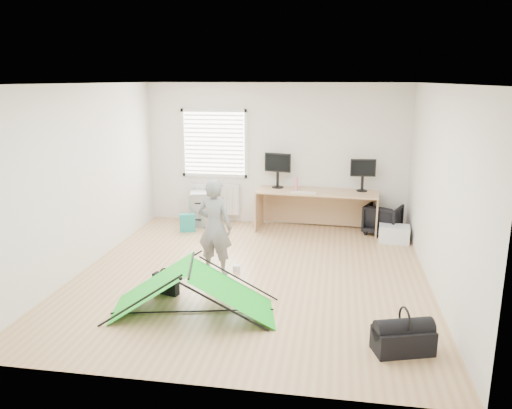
% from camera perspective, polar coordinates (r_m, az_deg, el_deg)
% --- Properties ---
extents(ground, '(5.50, 5.50, 0.00)m').
position_cam_1_polar(ground, '(7.32, -0.51, -7.99)').
color(ground, tan).
rests_on(ground, ground).
extents(back_wall, '(5.00, 0.02, 2.70)m').
position_cam_1_polar(back_wall, '(9.61, 2.28, 5.70)').
color(back_wall, silver).
rests_on(back_wall, ground).
extents(window, '(1.20, 0.06, 1.20)m').
position_cam_1_polar(window, '(9.76, -4.80, 6.98)').
color(window, silver).
rests_on(window, back_wall).
extents(radiator, '(1.00, 0.12, 0.60)m').
position_cam_1_polar(radiator, '(9.92, -4.72, 0.63)').
color(radiator, silver).
rests_on(radiator, back_wall).
extents(desk, '(2.25, 0.85, 0.75)m').
position_cam_1_polar(desk, '(9.34, 6.96, -0.73)').
color(desk, tan).
rests_on(desk, ground).
extents(filing_cabinet, '(0.56, 0.66, 0.66)m').
position_cam_1_polar(filing_cabinet, '(9.76, -6.17, -0.36)').
color(filing_cabinet, gray).
rests_on(filing_cabinet, ground).
extents(monitor_left, '(0.52, 0.23, 0.49)m').
position_cam_1_polar(monitor_left, '(9.45, 2.49, 3.38)').
color(monitor_left, black).
rests_on(monitor_left, desk).
extents(monitor_right, '(0.47, 0.15, 0.44)m').
position_cam_1_polar(monitor_right, '(9.35, 12.07, 2.82)').
color(monitor_right, black).
rests_on(monitor_right, desk).
extents(keyboard, '(0.46, 0.17, 0.02)m').
position_cam_1_polar(keyboard, '(9.06, 5.48, 1.36)').
color(keyboard, beige).
rests_on(keyboard, desk).
extents(thermos, '(0.07, 0.07, 0.25)m').
position_cam_1_polar(thermos, '(9.23, 4.63, 2.34)').
color(thermos, '#C56E77').
rests_on(thermos, desk).
extents(office_chair, '(0.78, 0.79, 0.56)m').
position_cam_1_polar(office_chair, '(9.39, 14.29, -1.63)').
color(office_chair, black).
rests_on(office_chair, ground).
extents(person, '(0.56, 0.41, 1.41)m').
position_cam_1_polar(person, '(7.14, -4.74, -2.60)').
color(person, slate).
rests_on(person, ground).
extents(kite, '(2.11, 1.27, 0.61)m').
position_cam_1_polar(kite, '(6.13, -7.33, -9.57)').
color(kite, '#12C021').
rests_on(kite, ground).
extents(storage_crate, '(0.55, 0.41, 0.29)m').
position_cam_1_polar(storage_crate, '(9.01, 15.49, -3.25)').
color(storage_crate, silver).
rests_on(storage_crate, ground).
extents(tote_bag, '(0.31, 0.20, 0.34)m').
position_cam_1_polar(tote_bag, '(9.35, -7.83, -2.08)').
color(tote_bag, teal).
rests_on(tote_bag, ground).
extents(laptop_bag, '(0.37, 0.20, 0.27)m').
position_cam_1_polar(laptop_bag, '(6.76, -10.25, -8.94)').
color(laptop_bag, black).
rests_on(laptop_bag, ground).
extents(white_box, '(0.10, 0.10, 0.09)m').
position_cam_1_polar(white_box, '(7.43, -2.25, -7.28)').
color(white_box, silver).
rests_on(white_box, ground).
extents(duffel_bag, '(0.67, 0.47, 0.26)m').
position_cam_1_polar(duffel_bag, '(5.56, 16.44, -14.67)').
color(duffel_bag, black).
rests_on(duffel_bag, ground).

